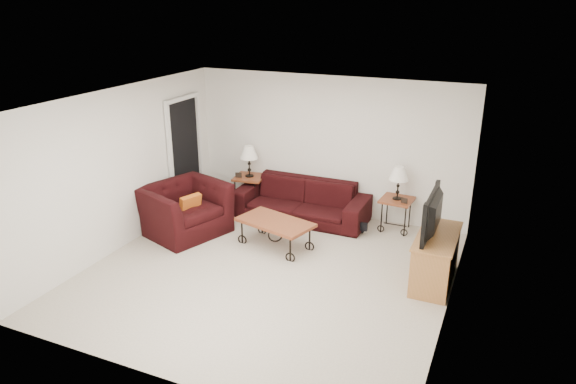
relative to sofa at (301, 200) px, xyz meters
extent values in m
plane|color=beige|center=(0.32, -2.02, -0.35)|extent=(5.00, 5.00, 0.00)
cube|color=white|center=(0.32, 0.48, 0.90)|extent=(5.00, 0.02, 2.50)
cube|color=white|center=(0.32, -4.52, 0.90)|extent=(5.00, 0.02, 2.50)
cube|color=white|center=(-2.18, -2.02, 0.90)|extent=(0.02, 5.00, 2.50)
cube|color=white|center=(2.82, -2.02, 0.90)|extent=(0.02, 5.00, 2.50)
plane|color=white|center=(0.32, -2.02, 2.15)|extent=(5.00, 5.00, 0.00)
cube|color=black|center=(-2.15, -0.37, 0.67)|extent=(0.08, 0.94, 2.04)
imported|color=black|center=(0.00, 0.00, 0.00)|extent=(2.37, 0.93, 0.69)
cube|color=brown|center=(-1.12, 0.18, -0.05)|extent=(0.62, 0.62, 0.59)
cube|color=brown|center=(1.66, 0.18, -0.06)|extent=(0.55, 0.55, 0.57)
cube|color=black|center=(-1.27, 0.03, 0.29)|extent=(0.12, 0.05, 0.10)
cube|color=black|center=(1.81, 0.03, 0.27)|extent=(0.11, 0.05, 0.09)
cube|color=brown|center=(0.06, -1.22, -0.12)|extent=(1.31, 0.93, 0.44)
imported|color=black|center=(-1.56, -1.34, 0.07)|extent=(1.49, 1.59, 0.84)
cube|color=#C55319|center=(-1.41, -1.39, 0.17)|extent=(0.22, 0.39, 0.38)
cube|color=#B77244|center=(2.55, -1.33, 0.01)|extent=(0.49, 1.18, 0.71)
imported|color=black|center=(2.53, -1.33, 0.67)|extent=(0.14, 1.06, 0.61)
ellipsoid|color=black|center=(1.19, -0.18, -0.13)|extent=(0.39, 0.33, 0.43)
camera|label=1|loc=(3.29, -8.12, 3.41)|focal=32.99mm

